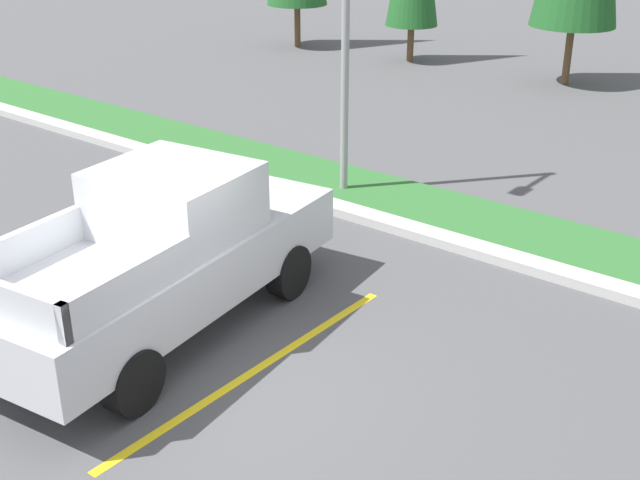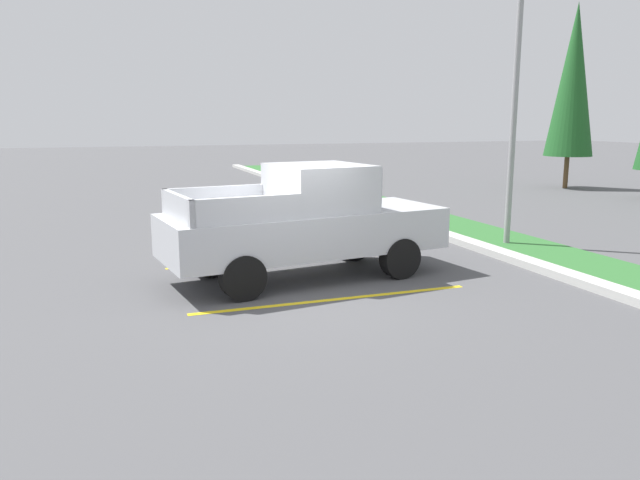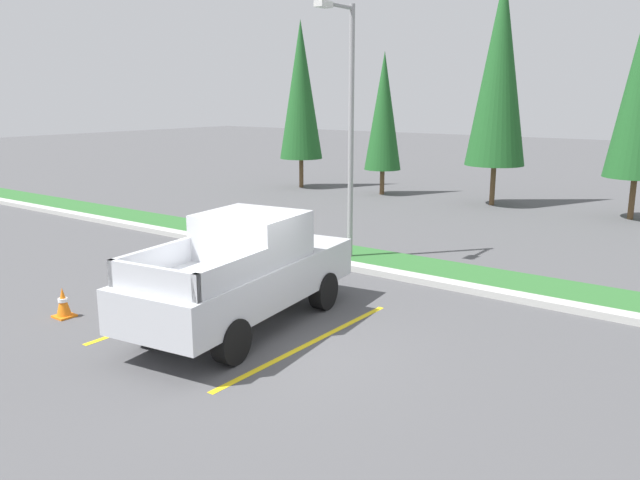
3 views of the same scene
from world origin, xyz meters
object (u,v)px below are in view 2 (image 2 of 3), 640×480
(traffic_cone, at_px, (186,238))
(cypress_tree_leftmost, at_px, (573,81))
(street_light, at_px, (510,81))
(pickup_truck_main, at_px, (307,222))

(traffic_cone, bearing_deg, cypress_tree_leftmost, 113.73)
(street_light, distance_m, cypress_tree_leftmost, 13.81)
(pickup_truck_main, xyz_separation_m, traffic_cone, (-3.14, -1.82, -0.75))
(pickup_truck_main, relative_size, traffic_cone, 9.05)
(street_light, xyz_separation_m, traffic_cone, (-1.90, -7.02, -3.46))
(cypress_tree_leftmost, height_order, traffic_cone, cypress_tree_leftmost)
(street_light, height_order, traffic_cone, street_light)
(street_light, bearing_deg, pickup_truck_main, -76.59)
(street_light, height_order, cypress_tree_leftmost, cypress_tree_leftmost)
(pickup_truck_main, bearing_deg, traffic_cone, -149.80)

